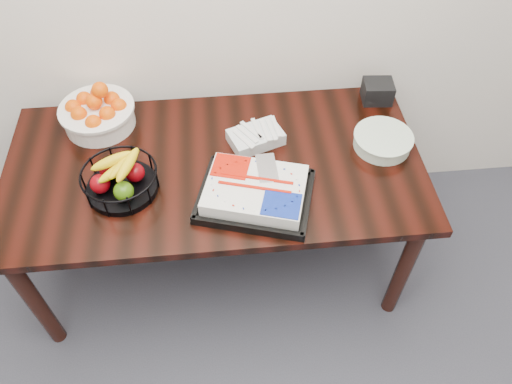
{
  "coord_description": "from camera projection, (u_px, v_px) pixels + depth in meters",
  "views": [
    {
      "loc": [
        0.04,
        0.52,
        2.32
      ],
      "look_at": [
        0.16,
        1.76,
        0.83
      ],
      "focal_mm": 35.0,
      "sensor_mm": 36.0,
      "label": 1
    }
  ],
  "objects": [
    {
      "name": "napkin_box",
      "position": [
        377.0,
        91.0,
        2.38
      ],
      "size": [
        0.15,
        0.13,
        0.1
      ],
      "primitive_type": "cube",
      "rotation": [
        0.0,
        0.0,
        -0.08
      ],
      "color": "black",
      "rests_on": "table"
    },
    {
      "name": "tangerine_bowl",
      "position": [
        97.0,
        109.0,
        2.23
      ],
      "size": [
        0.34,
        0.34,
        0.21
      ],
      "color": "white",
      "rests_on": "table"
    },
    {
      "name": "fork_bag",
      "position": [
        256.0,
        137.0,
        2.21
      ],
      "size": [
        0.27,
        0.22,
        0.07
      ],
      "color": "silver",
      "rests_on": "table"
    },
    {
      "name": "plate_stack",
      "position": [
        383.0,
        141.0,
        2.19
      ],
      "size": [
        0.26,
        0.26,
        0.06
      ],
      "color": "white",
      "rests_on": "table"
    },
    {
      "name": "fruit_basket",
      "position": [
        120.0,
        179.0,
        2.0
      ],
      "size": [
        0.31,
        0.31,
        0.16
      ],
      "color": "black",
      "rests_on": "table"
    },
    {
      "name": "cake_tray",
      "position": [
        255.0,
        192.0,
        1.99
      ],
      "size": [
        0.53,
        0.46,
        0.09
      ],
      "color": "black",
      "rests_on": "table"
    },
    {
      "name": "table",
      "position": [
        215.0,
        177.0,
        2.21
      ],
      "size": [
        1.8,
        0.9,
        0.75
      ],
      "color": "black",
      "rests_on": "ground"
    }
  ]
}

